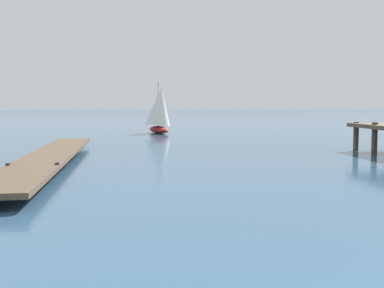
# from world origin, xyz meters

# --- Properties ---
(floating_dock) EXTENTS (3.54, 18.36, 0.53)m
(floating_dock) POSITION_xyz_m (-6.98, 17.15, 0.36)
(floating_dock) COLOR brown
(floating_dock) RESTS_ON ground
(distant_sailboat) EXTENTS (2.67, 4.25, 4.34)m
(distant_sailboat) POSITION_xyz_m (0.78, 37.72, 1.95)
(distant_sailboat) COLOR #AD2823
(distant_sailboat) RESTS_ON ground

